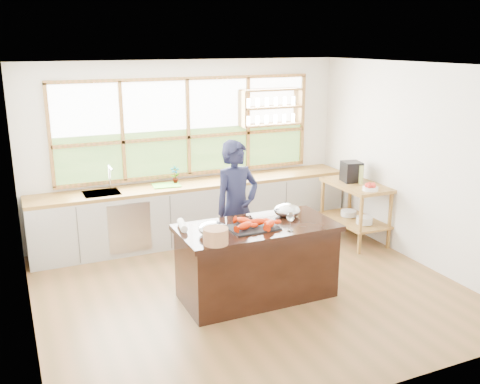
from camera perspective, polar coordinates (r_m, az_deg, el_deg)
ground_plane at (r=6.72m, az=1.02°, el=-10.32°), size 5.00×5.00×0.00m
room_shell at (r=6.63m, az=-0.60°, el=5.29°), size 5.02×4.52×2.71m
back_counter at (r=8.22m, az=-4.82°, el=-2.00°), size 4.90×0.63×0.90m
right_shelf_unit at (r=8.28m, az=12.23°, el=-1.10°), size 0.62×1.10×0.90m
island at (r=6.37m, az=1.81°, el=-7.37°), size 1.85×0.90×0.90m
cook at (r=6.86m, az=-0.37°, el=-1.78°), size 0.72×0.55×1.78m
potted_plant at (r=8.03m, az=-6.95°, el=1.82°), size 0.16×0.13×0.27m
cutting_board at (r=7.97m, az=-7.86°, el=0.72°), size 0.43×0.34×0.01m
espresso_machine at (r=8.28m, az=11.80°, el=2.14°), size 0.32×0.33×0.31m
wine_bottle at (r=8.18m, az=12.80°, el=1.81°), size 0.09×0.09×0.28m
fruit_bowl at (r=7.86m, az=13.74°, el=0.49°), size 0.22×0.22×0.11m
slate_board at (r=6.11m, az=1.34°, el=-3.81°), size 0.56×0.42×0.02m
lobster_pile at (r=6.10m, az=1.54°, el=-3.36°), size 0.52×0.44×0.08m
mixing_bowl_left at (r=5.91m, az=-2.95°, el=-3.92°), size 0.32×0.32×0.15m
mixing_bowl_right at (r=6.55m, az=5.05°, el=-1.97°), size 0.33×0.33×0.16m
wine_glass at (r=6.00m, az=5.40°, el=-2.73°), size 0.08×0.08×0.22m
wicker_basket at (r=5.63m, az=-2.61°, el=-4.73°), size 0.27×0.27×0.17m
parchment_roll at (r=6.13m, az=-6.17°, el=-3.54°), size 0.13×0.31×0.08m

